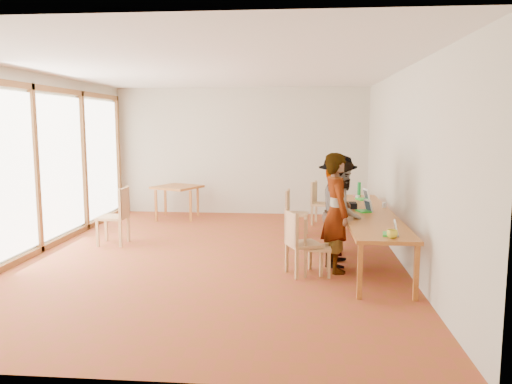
{
  "coord_description": "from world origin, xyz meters",
  "views": [
    {
      "loc": [
        1.41,
        -7.85,
        2.16
      ],
      "look_at": [
        0.73,
        -0.19,
        1.1
      ],
      "focal_mm": 35.0,
      "sensor_mm": 36.0,
      "label": 1
    }
  ],
  "objects": [
    {
      "name": "communal_table",
      "position": [
        2.5,
        0.13,
        0.7
      ],
      "size": [
        0.8,
        4.0,
        0.75
      ],
      "color": "#BE6E2A",
      "rests_on": "ground"
    },
    {
      "name": "chair_mid",
      "position": [
        1.39,
        -0.9,
        0.57
      ],
      "size": [
        0.57,
        0.57,
        0.5
      ],
      "rotation": [
        0.0,
        0.0,
        0.41
      ],
      "color": "tan",
      "rests_on": "ground"
    },
    {
      "name": "wall_back",
      "position": [
        0.0,
        4.0,
        1.5
      ],
      "size": [
        6.0,
        0.1,
        3.0
      ],
      "primitive_type": "cube",
      "color": "beige",
      "rests_on": "ground"
    },
    {
      "name": "green_bottle",
      "position": [
        2.56,
        1.89,
        0.89
      ],
      "size": [
        0.07,
        0.07,
        0.28
      ],
      "primitive_type": "cylinder",
      "color": "#147E2C",
      "rests_on": "communal_table"
    },
    {
      "name": "black_pouch",
      "position": [
        2.28,
        0.52,
        0.8
      ],
      "size": [
        0.16,
        0.26,
        0.09
      ],
      "primitive_type": "cube",
      "color": "black",
      "rests_on": "communal_table"
    },
    {
      "name": "laptop_far",
      "position": [
        2.6,
        1.46,
        0.81
      ],
      "size": [
        0.26,
        0.28,
        0.21
      ],
      "rotation": [
        0.0,
        0.0,
        0.24
      ],
      "color": "green",
      "rests_on": "communal_table"
    },
    {
      "name": "person_mid",
      "position": [
        2.06,
        -0.27,
        0.81
      ],
      "size": [
        0.75,
        0.89,
        1.62
      ],
      "primitive_type": "imported",
      "rotation": [
        0.0,
        0.0,
        1.38
      ],
      "color": "gray",
      "rests_on": "ground"
    },
    {
      "name": "person_near",
      "position": [
        1.95,
        -0.62,
        0.87
      ],
      "size": [
        0.55,
        0.71,
        1.74
      ],
      "primitive_type": "imported",
      "rotation": [
        0.0,
        0.0,
        1.79
      ],
      "color": "gray",
      "rests_on": "ground"
    },
    {
      "name": "side_table",
      "position": [
        -1.38,
        3.2,
        0.67
      ],
      "size": [
        0.9,
        0.9,
        0.75
      ],
      "rotation": [
        0.0,
        0.0,
        -0.43
      ],
      "color": "#BE6E2A",
      "rests_on": "ground"
    },
    {
      "name": "chair_far",
      "position": [
        1.27,
        1.69,
        0.54
      ],
      "size": [
        0.45,
        0.45,
        0.47
      ],
      "rotation": [
        0.0,
        0.0,
        -0.1
      ],
      "color": "tan",
      "rests_on": "ground"
    },
    {
      "name": "wall_right",
      "position": [
        3.0,
        0.0,
        1.5
      ],
      "size": [
        0.1,
        8.0,
        3.0
      ],
      "primitive_type": "cube",
      "color": "beige",
      "rests_on": "ground"
    },
    {
      "name": "ceiling",
      "position": [
        0.0,
        0.0,
        3.02
      ],
      "size": [
        6.0,
        8.0,
        0.04
      ],
      "primitive_type": "cube",
      "color": "white",
      "rests_on": "wall_back"
    },
    {
      "name": "ground",
      "position": [
        0.0,
        0.0,
        0.0
      ],
      "size": [
        8.0,
        8.0,
        0.0
      ],
      "primitive_type": "plane",
      "color": "#A24527",
      "rests_on": "ground"
    },
    {
      "name": "yellow_mug",
      "position": [
        2.56,
        -1.69,
        0.8
      ],
      "size": [
        0.17,
        0.17,
        0.1
      ],
      "primitive_type": "imported",
      "rotation": [
        0.0,
        0.0,
        0.32
      ],
      "color": "gold",
      "rests_on": "communal_table"
    },
    {
      "name": "condiment_cup",
      "position": [
        2.5,
        1.58,
        0.78
      ],
      "size": [
        0.08,
        0.08,
        0.06
      ],
      "primitive_type": "cylinder",
      "color": "white",
      "rests_on": "communal_table"
    },
    {
      "name": "laptop_near",
      "position": [
        2.59,
        -1.53,
        0.8
      ],
      "size": [
        0.23,
        0.25,
        0.19
      ],
      "rotation": [
        0.0,
        0.0,
        -0.16
      ],
      "color": "green",
      "rests_on": "communal_table"
    },
    {
      "name": "window_wall",
      "position": [
        -2.96,
        0.0,
        1.5
      ],
      "size": [
        0.1,
        8.0,
        3.0
      ],
      "primitive_type": "cube",
      "color": "white",
      "rests_on": "ground"
    },
    {
      "name": "pink_phone",
      "position": [
        2.48,
        1.9,
        0.76
      ],
      "size": [
        0.05,
        0.1,
        0.01
      ],
      "primitive_type": "cube",
      "color": "#C03F68",
      "rests_on": "communal_table"
    },
    {
      "name": "clear_glass",
      "position": [
        2.84,
        0.62,
        0.8
      ],
      "size": [
        0.07,
        0.07,
        0.09
      ],
      "primitive_type": "cylinder",
      "color": "silver",
      "rests_on": "communal_table"
    },
    {
      "name": "person_far",
      "position": [
        2.03,
        0.33,
        0.84
      ],
      "size": [
        0.64,
        1.09,
        1.67
      ],
      "primitive_type": "imported",
      "rotation": [
        0.0,
        0.0,
        1.55
      ],
      "color": "gray",
      "rests_on": "ground"
    },
    {
      "name": "chair_near",
      "position": [
        1.58,
        -0.85,
        0.51
      ],
      "size": [
        0.39,
        0.39,
        0.44
      ],
      "rotation": [
        0.0,
        0.0,
        -0.01
      ],
      "color": "tan",
      "rests_on": "ground"
    },
    {
      "name": "wall_front",
      "position": [
        0.0,
        -4.0,
        1.5
      ],
      "size": [
        6.0,
        0.1,
        3.0
      ],
      "primitive_type": "cube",
      "color": "beige",
      "rests_on": "ground"
    },
    {
      "name": "chair_empty",
      "position": [
        1.8,
        2.84,
        0.56
      ],
      "size": [
        0.53,
        0.53,
        0.49
      ],
      "rotation": [
        0.0,
        0.0,
        -0.27
      ],
      "color": "tan",
      "rests_on": "ground"
    },
    {
      "name": "laptop_mid",
      "position": [
        2.47,
        0.17,
        0.8
      ],
      "size": [
        0.27,
        0.29,
        0.2
      ],
      "rotation": [
        0.0,
        0.0,
        0.35
      ],
      "color": "green",
      "rests_on": "communal_table"
    },
    {
      "name": "chair_spare",
      "position": [
        -1.82,
        0.66,
        0.63
      ],
      "size": [
        0.49,
        0.49,
        0.55
      ],
      "rotation": [
        0.0,
        0.0,
        3.16
      ],
      "color": "tan",
      "rests_on": "ground"
    }
  ]
}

